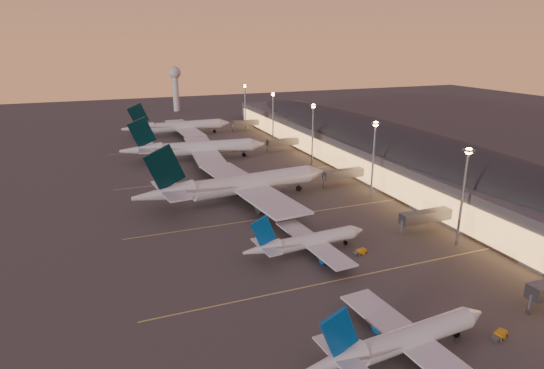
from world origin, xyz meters
The scene contains 12 objects.
ground centered at (0.00, 0.00, 0.00)m, with size 700.00×700.00×0.00m, color #3E3C39.
airliner_narrow_south centered at (-4.80, -31.47, 3.41)m, with size 36.90×33.05×13.18m.
airliner_narrow_north centered at (-2.66, 9.72, 3.13)m, with size 33.90×30.35×12.11m.
airliner_wide_near centered at (-7.10, 52.56, 5.57)m, with size 67.63×62.01×21.63m.
airliner_wide_mid centered at (-8.36, 111.13, 5.22)m, with size 63.41×57.99×20.28m.
airliner_wide_far centered at (-5.63, 167.72, 4.95)m, with size 60.00×54.62×19.21m.
terminal_building centered at (61.84, 72.47, 8.78)m, with size 56.35×255.00×17.46m.
light_masts centered at (36.00, 65.00, 17.55)m, with size 2.20×217.20×25.90m.
radar_tower centered at (10.00, 260.00, 21.87)m, with size 9.00×9.00×32.50m.
lane_markings centered at (0.00, 40.00, 0.01)m, with size 90.00×180.36×0.00m.
baggage_tug_a centered at (14.91, -33.52, 0.50)m, with size 3.90×2.52×1.08m.
baggage_tug_c centered at (9.61, 4.44, 0.50)m, with size 3.93×2.30×1.10m.
Camera 1 is at (-48.30, -82.94, 50.96)m, focal length 30.00 mm.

